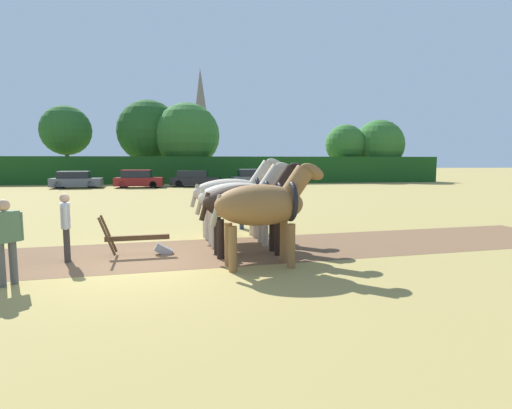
{
  "coord_description": "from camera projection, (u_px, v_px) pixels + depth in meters",
  "views": [
    {
      "loc": [
        1.33,
        -9.38,
        2.35
      ],
      "look_at": [
        2.93,
        2.02,
        1.1
      ],
      "focal_mm": 28.0,
      "sensor_mm": 36.0,
      "label": 1
    }
  ],
  "objects": [
    {
      "name": "draft_horse_trail_left",
      "position": [
        242.0,
        198.0,
        11.11
      ],
      "size": [
        2.9,
        1.13,
        2.4
      ],
      "rotation": [
        0.0,
        0.0,
        0.11
      ],
      "color": "#B2A38E",
      "rests_on": "ground"
    },
    {
      "name": "draft_horse_lead_left",
      "position": [
        264.0,
        205.0,
        8.81
      ],
      "size": [
        2.67,
        1.17,
        2.39
      ],
      "rotation": [
        0.0,
        0.0,
        0.11
      ],
      "color": "brown",
      "rests_on": "ground"
    },
    {
      "name": "draft_horse_trail_right",
      "position": [
        234.0,
        192.0,
        12.24
      ],
      "size": [
        2.99,
        1.1,
        2.52
      ],
      "rotation": [
        0.0,
        0.0,
        0.11
      ],
      "color": "#B2A38E",
      "rests_on": "ground"
    },
    {
      "name": "parked_car_left",
      "position": [
        138.0,
        179.0,
        35.57
      ],
      "size": [
        4.19,
        1.87,
        1.58
      ],
      "rotation": [
        0.0,
        0.0,
        -0.02
      ],
      "color": "maroon",
      "rests_on": "ground"
    },
    {
      "name": "draft_horse_lead_right",
      "position": [
        252.0,
        202.0,
        9.96
      ],
      "size": [
        2.92,
        1.13,
        2.4
      ],
      "rotation": [
        0.0,
        0.0,
        0.11
      ],
      "color": "black",
      "rests_on": "ground"
    },
    {
      "name": "parked_car_center_left",
      "position": [
        195.0,
        179.0,
        36.94
      ],
      "size": [
        4.66,
        2.41,
        1.48
      ],
      "rotation": [
        0.0,
        0.0,
        -0.14
      ],
      "color": "black",
      "rests_on": "ground"
    },
    {
      "name": "farmer_beside_team",
      "position": [
        242.0,
        202.0,
        13.85
      ],
      "size": [
        0.27,
        0.65,
        1.63
      ],
      "rotation": [
        0.0,
        0.0,
        -0.16
      ],
      "color": "#28334C",
      "rests_on": "ground"
    },
    {
      "name": "tree_center_left",
      "position": [
        187.0,
        135.0,
        44.23
      ],
      "size": [
        7.14,
        7.14,
        8.77
      ],
      "color": "brown",
      "rests_on": "ground"
    },
    {
      "name": "ground_plane",
      "position": [
        144.0,
        262.0,
        9.31
      ],
      "size": [
        240.0,
        240.0,
        0.0
      ],
      "primitive_type": "plane",
      "color": "#998447"
    },
    {
      "name": "plow",
      "position": [
        143.0,
        242.0,
        10.0
      ],
      "size": [
        1.79,
        0.51,
        1.13
      ],
      "rotation": [
        0.0,
        0.0,
        0.11
      ],
      "color": "#4C331E",
      "rests_on": "ground"
    },
    {
      "name": "farmer_at_plow",
      "position": [
        66.0,
        223.0,
        9.32
      ],
      "size": [
        0.33,
        0.63,
        1.61
      ],
      "rotation": [
        0.0,
        0.0,
        0.29
      ],
      "color": "#38332D",
      "rests_on": "ground"
    },
    {
      "name": "tree_center_right",
      "position": [
        379.0,
        145.0,
        47.73
      ],
      "size": [
        5.93,
        5.93,
        7.26
      ],
      "color": "#4C3823",
      "rests_on": "ground"
    },
    {
      "name": "tree_left",
      "position": [
        149.0,
        131.0,
        45.24
      ],
      "size": [
        7.05,
        7.05,
        9.23
      ],
      "color": "#423323",
      "rests_on": "ground"
    },
    {
      "name": "tree_center",
      "position": [
        345.0,
        144.0,
        47.03
      ],
      "size": [
        4.64,
        4.64,
        6.65
      ],
      "color": "#423323",
      "rests_on": "ground"
    },
    {
      "name": "tree_far_left",
      "position": [
        66.0,
        131.0,
        42.9
      ],
      "size": [
        5.31,
        5.31,
        8.3
      ],
      "color": "brown",
      "rests_on": "ground"
    },
    {
      "name": "parked_car_center",
      "position": [
        253.0,
        178.0,
        37.97
      ],
      "size": [
        4.12,
        2.15,
        1.6
      ],
      "rotation": [
        0.0,
        0.0,
        0.08
      ],
      "color": "#565B66",
      "rests_on": "ground"
    },
    {
      "name": "farmer_onlooker_left",
      "position": [
        5.0,
        236.0,
        7.49
      ],
      "size": [
        0.47,
        0.53,
        1.65
      ],
      "rotation": [
        0.0,
        0.0,
        -0.7
      ],
      "color": "#4C4C4C",
      "rests_on": "ground"
    },
    {
      "name": "parked_car_far_left",
      "position": [
        76.0,
        180.0,
        34.9
      ],
      "size": [
        4.36,
        2.24,
        1.48
      ],
      "rotation": [
        0.0,
        0.0,
        0.1
      ],
      "color": "#565B66",
      "rests_on": "ground"
    },
    {
      "name": "plowed_furrow_strip",
      "position": [
        67.0,
        259.0,
        9.6
      ],
      "size": [
        29.07,
        6.36,
        0.01
      ],
      "primitive_type": "cube",
      "rotation": [
        0.0,
        0.0,
        0.11
      ],
      "color": "brown",
      "rests_on": "ground"
    },
    {
      "name": "church_spire",
      "position": [
        201.0,
        119.0,
        79.19
      ],
      "size": [
        3.16,
        3.16,
        20.55
      ],
      "color": "gray",
      "rests_on": "ground"
    },
    {
      "name": "hedgerow",
      "position": [
        187.0,
        170.0,
        42.2
      ],
      "size": [
        55.77,
        1.96,
        2.84
      ],
      "primitive_type": "cube",
      "color": "#194719",
      "rests_on": "ground"
    }
  ]
}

